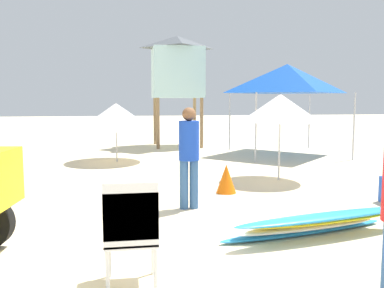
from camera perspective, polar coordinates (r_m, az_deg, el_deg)
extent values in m
plane|color=beige|center=(4.49, 1.86, -16.38)|extent=(80.00, 80.00, 0.00)
cube|color=white|center=(3.89, -8.54, -13.10)|extent=(0.48, 0.48, 0.04)
cube|color=white|center=(3.62, -8.56, -11.26)|extent=(0.48, 0.04, 0.40)
cube|color=white|center=(3.87, -8.56, -11.84)|extent=(0.48, 0.48, 0.04)
cube|color=white|center=(3.60, -8.58, -9.89)|extent=(0.48, 0.04, 0.40)
cube|color=white|center=(3.84, -8.58, -10.56)|extent=(0.48, 0.48, 0.04)
cube|color=white|center=(3.57, -8.61, -8.51)|extent=(0.48, 0.04, 0.40)
cylinder|color=white|center=(4.18, -5.52, -15.06)|extent=(0.04, 0.04, 0.42)
cylinder|color=white|center=(4.18, -11.49, -15.16)|extent=(0.04, 0.04, 0.42)
cylinder|color=white|center=(3.79, -5.12, -17.35)|extent=(0.04, 0.04, 0.42)
cylinder|color=white|center=(3.79, -11.78, -17.47)|extent=(0.04, 0.04, 0.42)
ellipsoid|color=#268CCC|center=(5.56, 15.62, -11.65)|extent=(2.44, 0.75, 0.08)
ellipsoid|color=white|center=(5.46, 15.69, -11.10)|extent=(2.08, 0.63, 0.08)
ellipsoid|color=yellow|center=(5.48, 17.51, -10.20)|extent=(2.07, 0.60, 0.08)
ellipsoid|color=#268CCC|center=(5.38, 18.33, -9.68)|extent=(2.56, 0.80, 0.08)
cylinder|color=#33598C|center=(6.44, -1.14, -5.72)|extent=(0.14, 0.14, 0.78)
cylinder|color=#33598C|center=(6.47, 0.28, -5.68)|extent=(0.14, 0.14, 0.78)
cylinder|color=#193FB2|center=(6.35, -0.43, 0.49)|extent=(0.32, 0.32, 0.62)
sphere|color=brown|center=(6.32, -0.44, 4.23)|extent=(0.21, 0.21, 0.21)
cylinder|color=#B2B2B7|center=(11.28, 8.96, 2.31)|extent=(0.05, 0.05, 1.94)
cylinder|color=#B2B2B7|center=(12.49, 21.82, 2.32)|extent=(0.05, 0.05, 1.94)
cylinder|color=#B2B2B7|center=(14.08, 5.32, 3.13)|extent=(0.05, 0.05, 1.94)
cylinder|color=#B2B2B7|center=(15.07, 16.15, 3.11)|extent=(0.05, 0.05, 1.94)
pyramid|color=#144CB2|center=(13.14, 13.23, 8.95)|extent=(2.92, 2.92, 0.90)
cylinder|color=olive|center=(14.29, -4.81, 2.90)|extent=(0.12, 0.12, 1.80)
cylinder|color=olive|center=(14.48, 1.36, 2.96)|extent=(0.12, 0.12, 1.80)
cylinder|color=olive|center=(15.84, -5.22, 3.22)|extent=(0.12, 0.12, 1.80)
cylinder|color=olive|center=(16.02, 0.37, 3.28)|extent=(0.12, 0.12, 1.80)
cube|color=silver|center=(15.15, -2.10, 9.91)|extent=(1.80, 1.80, 1.80)
pyramid|color=#4C5156|center=(15.26, -2.12, 14.13)|extent=(1.98, 1.98, 0.45)
cylinder|color=beige|center=(11.49, -10.60, 1.59)|extent=(0.04, 0.04, 1.63)
cone|color=white|center=(11.46, -10.64, 3.86)|extent=(2.07, 2.07, 0.72)
cylinder|color=beige|center=(8.86, 12.21, 0.91)|extent=(0.04, 0.04, 1.85)
cone|color=white|center=(8.82, 12.30, 4.99)|extent=(1.68, 1.68, 0.59)
cone|color=orange|center=(7.57, 4.84, -4.88)|extent=(0.37, 0.37, 0.54)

